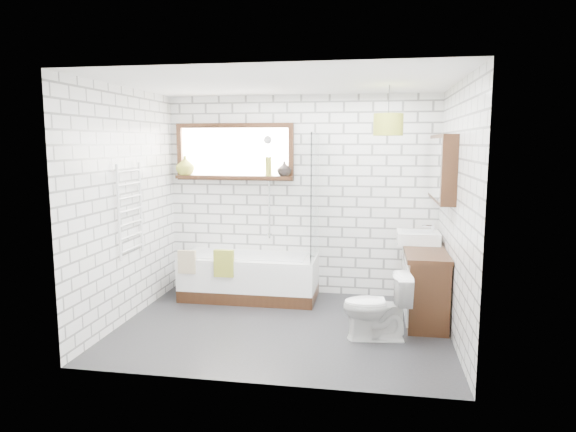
% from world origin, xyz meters
% --- Properties ---
extents(floor, '(3.40, 2.60, 0.01)m').
position_xyz_m(floor, '(0.00, 0.00, -0.01)').
color(floor, black).
rests_on(floor, ground).
extents(ceiling, '(3.40, 2.60, 0.01)m').
position_xyz_m(ceiling, '(0.00, 0.00, 2.50)').
color(ceiling, white).
rests_on(ceiling, ground).
extents(wall_back, '(3.40, 0.01, 2.50)m').
position_xyz_m(wall_back, '(0.00, 1.30, 1.25)').
color(wall_back, white).
rests_on(wall_back, ground).
extents(wall_front, '(3.40, 0.01, 2.50)m').
position_xyz_m(wall_front, '(0.00, -1.30, 1.25)').
color(wall_front, white).
rests_on(wall_front, ground).
extents(wall_left, '(0.01, 2.60, 2.50)m').
position_xyz_m(wall_left, '(-1.70, 0.00, 1.25)').
color(wall_left, white).
rests_on(wall_left, ground).
extents(wall_right, '(0.01, 2.60, 2.50)m').
position_xyz_m(wall_right, '(1.70, 0.00, 1.25)').
color(wall_right, white).
rests_on(wall_right, ground).
extents(window, '(1.52, 0.16, 0.68)m').
position_xyz_m(window, '(-0.85, 1.26, 1.80)').
color(window, black).
rests_on(window, wall_back).
extents(towel_radiator, '(0.06, 0.52, 1.00)m').
position_xyz_m(towel_radiator, '(-1.66, 0.00, 1.20)').
color(towel_radiator, white).
rests_on(towel_radiator, wall_left).
extents(mirror_cabinet, '(0.16, 1.20, 0.70)m').
position_xyz_m(mirror_cabinet, '(1.62, 0.60, 1.65)').
color(mirror_cabinet, black).
rests_on(mirror_cabinet, wall_right).
extents(shower_riser, '(0.02, 0.02, 1.30)m').
position_xyz_m(shower_riser, '(-0.40, 1.26, 1.35)').
color(shower_riser, silver).
rests_on(shower_riser, wall_back).
extents(bathtub, '(1.65, 0.73, 0.53)m').
position_xyz_m(bathtub, '(-0.58, 0.94, 0.27)').
color(bathtub, white).
rests_on(bathtub, floor).
extents(shower_screen, '(0.02, 0.72, 1.50)m').
position_xyz_m(shower_screen, '(0.22, 0.94, 1.28)').
color(shower_screen, white).
rests_on(shower_screen, bathtub).
extents(towel_green, '(0.23, 0.06, 0.32)m').
position_xyz_m(towel_green, '(-0.80, 0.57, 0.51)').
color(towel_green, olive).
rests_on(towel_green, bathtub).
extents(towel_beige, '(0.21, 0.05, 0.28)m').
position_xyz_m(towel_beige, '(-1.26, 0.57, 0.51)').
color(towel_beige, tan).
rests_on(towel_beige, bathtub).
extents(vanity, '(0.43, 1.35, 0.77)m').
position_xyz_m(vanity, '(1.48, 0.62, 0.39)').
color(vanity, black).
rests_on(vanity, floor).
extents(basin, '(0.47, 0.41, 0.14)m').
position_xyz_m(basin, '(1.42, 0.86, 0.84)').
color(basin, white).
rests_on(basin, vanity).
extents(tap, '(0.04, 0.04, 0.17)m').
position_xyz_m(tap, '(1.58, 0.86, 0.91)').
color(tap, silver).
rests_on(tap, vanity).
extents(toilet, '(0.44, 0.69, 0.66)m').
position_xyz_m(toilet, '(0.97, -0.18, 0.33)').
color(toilet, white).
rests_on(toilet, floor).
extents(vase_olive, '(0.25, 0.25, 0.25)m').
position_xyz_m(vase_olive, '(-1.50, 1.23, 1.60)').
color(vase_olive, olive).
rests_on(vase_olive, window).
extents(vase_dark, '(0.19, 0.19, 0.19)m').
position_xyz_m(vase_dark, '(-0.20, 1.23, 1.57)').
color(vase_dark, black).
rests_on(vase_dark, window).
extents(bottle, '(0.10, 0.10, 0.24)m').
position_xyz_m(bottle, '(-0.40, 1.23, 1.60)').
color(bottle, olive).
rests_on(bottle, window).
extents(pendant, '(0.30, 0.30, 0.22)m').
position_xyz_m(pendant, '(1.04, 0.36, 2.10)').
color(pendant, olive).
rests_on(pendant, ceiling).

